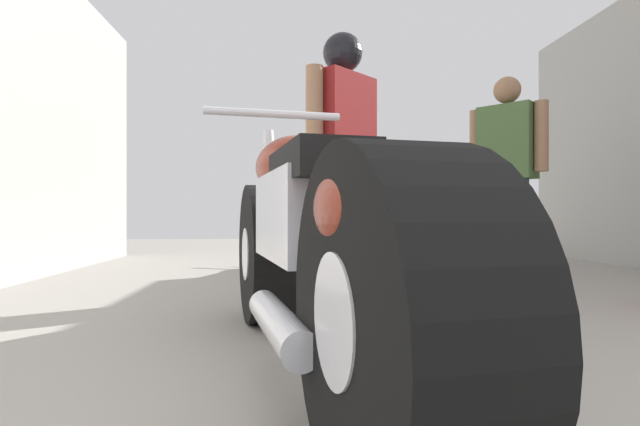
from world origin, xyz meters
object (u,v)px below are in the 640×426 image
motorcycle_black_naked (333,232)px  mechanic_with_helmet (343,136)px  motorcycle_maroon_cruiser (308,247)px  mechanic_in_blue (507,163)px

motorcycle_black_naked → mechanic_with_helmet: bearing=-92.6°
motorcycle_black_naked → motorcycle_maroon_cruiser: bearing=-96.8°
mechanic_in_blue → mechanic_with_helmet: 1.66m
motorcycle_maroon_cruiser → motorcycle_black_naked: (0.39, 3.28, -0.07)m
motorcycle_maroon_cruiser → mechanic_with_helmet: mechanic_with_helmet is taller
mechanic_in_blue → mechanic_with_helmet: mechanic_with_helmet is taller
motorcycle_black_naked → mechanic_with_helmet: size_ratio=0.97×
motorcycle_maroon_cruiser → motorcycle_black_naked: bearing=83.2°
mechanic_with_helmet → mechanic_in_blue: bearing=24.9°
motorcycle_maroon_cruiser → mechanic_in_blue: (1.83, 2.47, 0.54)m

